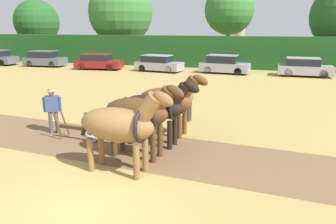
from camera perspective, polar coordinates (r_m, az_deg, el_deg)
name	(u,v)px	position (r m, az deg, el deg)	size (l,w,h in m)	color
ground_plane	(86,203)	(8.25, -14.01, -15.06)	(240.00, 240.00, 0.00)	#A88E4C
plowed_furrow_strip	(44,135)	(13.46, -20.78, -3.70)	(28.63, 3.26, 0.01)	brown
hedgerow	(227,52)	(33.14, 10.24, 10.22)	(63.67, 1.38, 3.10)	#1E511E
tree_far_left	(37,22)	(48.64, -21.88, 14.33)	(5.88, 5.88, 7.49)	brown
tree_left	(121,13)	(40.85, -8.25, 16.76)	(7.55, 7.55, 9.35)	#423323
tree_center_left	(229,10)	(38.15, 10.62, 17.07)	(5.41, 5.41, 8.46)	#423323
church_spire	(241,5)	(64.52, 12.60, 17.65)	(2.26, 2.26, 14.66)	gray
draft_horse_lead_left	(120,125)	(9.12, -8.29, -2.20)	(2.95, 1.19, 2.51)	brown
draft_horse_lead_right	(139,113)	(10.14, -5.01, -0.13)	(2.77, 1.12, 2.47)	#513319
draft_horse_trail_left	(155,107)	(11.21, -2.23, 0.86)	(2.98, 1.06, 2.41)	black
draft_horse_trail_right	(168,101)	(12.30, 0.01, 2.01)	(2.86, 1.21, 2.45)	brown
plow	(80,132)	(12.34, -15.13, -3.32)	(1.72, 0.49, 1.13)	#4C331E
farmer_at_plow	(52,107)	(13.29, -19.49, 0.85)	(0.62, 0.44, 1.76)	#4C4C4C
farmer_beside_team	(189,98)	(14.18, 3.74, 2.48)	(0.26, 0.69, 1.76)	#38332D
parked_car_left	(44,59)	(36.32, -20.72, 8.64)	(4.24, 2.01, 1.59)	#565B66
parked_car_center_left	(98,62)	(32.34, -12.06, 8.54)	(4.56, 2.19, 1.48)	maroon
parked_car_center	(158,64)	(30.15, -1.68, 8.43)	(4.44, 2.35, 1.49)	#9E9EA8
parked_car_center_right	(224,65)	(29.31, 9.75, 8.13)	(4.38, 2.14, 1.60)	#9E9EA8
parked_car_right	(304,67)	(29.38, 22.65, 7.19)	(4.29, 1.85, 1.53)	#9E9EA8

